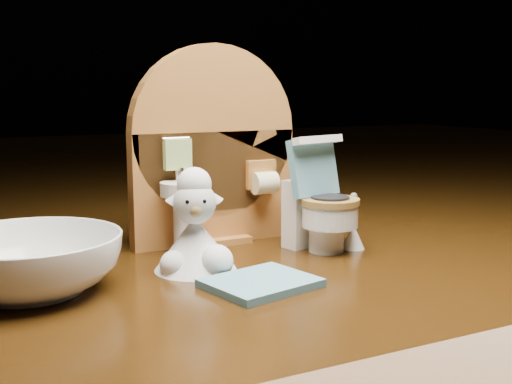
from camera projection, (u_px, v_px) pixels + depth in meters
backdrop_panel at (213, 157)px, 0.49m from camera, size 0.13×0.05×0.15m
toy_toilet at (319, 208)px, 0.47m from camera, size 0.05×0.06×0.08m
bath_mat at (261, 283)px, 0.39m from camera, size 0.07×0.06×0.00m
toilet_brush at (353, 234)px, 0.48m from camera, size 0.02×0.02×0.04m
plush_lamb at (196, 235)px, 0.42m from camera, size 0.05×0.06×0.07m
ceramic_bowl at (29, 264)px, 0.37m from camera, size 0.14×0.14×0.03m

